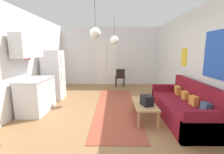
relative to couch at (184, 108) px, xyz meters
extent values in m
cube|color=#996D44|center=(-1.84, 0.07, -0.34)|extent=(5.11, 8.30, 0.10)
cube|color=silver|center=(-1.84, 3.97, 1.06)|extent=(4.71, 0.10, 2.70)
cube|color=white|center=(-2.24, 3.91, 0.75)|extent=(0.48, 0.02, 2.08)
cube|color=white|center=(-1.74, 3.91, 0.75)|extent=(0.48, 0.02, 2.08)
cube|color=white|center=(-1.99, 3.91, 1.82)|extent=(1.06, 0.03, 0.06)
cube|color=silver|center=(0.46, 0.07, 1.06)|extent=(0.10, 7.90, 2.70)
cube|color=blue|center=(0.40, -0.38, 1.26)|extent=(0.02, 0.88, 0.97)
cube|color=yellow|center=(0.40, 1.09, 1.14)|extent=(0.02, 0.30, 0.51)
cube|color=white|center=(-4.15, 0.07, 1.06)|extent=(0.10, 7.90, 2.70)
cube|color=red|center=(-4.09, 0.86, 1.29)|extent=(0.02, 0.32, 0.40)
cube|color=#9E4733|center=(-1.59, 0.81, -0.28)|extent=(1.14, 3.78, 0.01)
cube|color=maroon|center=(-0.09, 0.00, -0.07)|extent=(0.83, 2.13, 0.43)
cube|color=maroon|center=(0.26, 0.00, 0.17)|extent=(0.15, 2.13, 0.91)
cube|color=maroon|center=(-0.09, -1.01, 0.02)|extent=(0.83, 0.11, 0.63)
cube|color=maroon|center=(-0.09, 1.01, 0.02)|extent=(0.83, 0.11, 0.63)
cube|color=#3D5B7F|center=(0.11, -0.66, 0.24)|extent=(0.14, 0.21, 0.22)
cube|color=gold|center=(0.11, -0.20, 0.24)|extent=(0.14, 0.22, 0.21)
cube|color=gold|center=(0.11, 0.22, 0.24)|extent=(0.14, 0.20, 0.20)
cube|color=gold|center=(0.10, 0.66, 0.25)|extent=(0.16, 0.24, 0.24)
cube|color=tan|center=(-0.94, 0.02, 0.10)|extent=(0.49, 1.04, 0.04)
cube|color=tan|center=(-1.15, -0.46, -0.11)|extent=(0.05, 0.05, 0.37)
cube|color=tan|center=(-0.73, -0.46, -0.11)|extent=(0.05, 0.05, 0.37)
cube|color=tan|center=(-1.15, 0.50, -0.11)|extent=(0.05, 0.05, 0.37)
cube|color=tan|center=(-0.73, 0.50, -0.11)|extent=(0.05, 0.05, 0.37)
cylinder|color=#47704C|center=(-0.97, 0.11, 0.20)|extent=(0.07, 0.07, 0.17)
cylinder|color=#477F42|center=(-0.97, 0.11, 0.40)|extent=(0.01, 0.01, 0.22)
cube|color=black|center=(-0.92, -0.14, 0.23)|extent=(0.29, 0.32, 0.22)
torus|color=brown|center=(-0.92, -0.14, 0.36)|extent=(0.18, 0.01, 0.18)
cube|color=white|center=(-3.68, 1.62, 0.53)|extent=(0.60, 0.60, 1.63)
cube|color=#4C4C51|center=(-3.38, 1.62, 0.82)|extent=(0.01, 0.58, 0.01)
cylinder|color=#B7BABF|center=(-3.37, 1.46, 1.02)|extent=(0.02, 0.02, 0.23)
cylinder|color=#B7BABF|center=(-3.37, 1.46, 0.53)|extent=(0.02, 0.02, 0.36)
cube|color=silver|center=(-3.73, 0.48, 0.14)|extent=(0.59, 1.10, 0.86)
cube|color=#B7BABF|center=(-3.73, 0.48, 0.59)|extent=(0.62, 1.13, 0.03)
cube|color=#999BA0|center=(-3.73, 0.50, 0.54)|extent=(0.36, 0.40, 0.10)
cylinder|color=#B7BABF|center=(-3.96, 0.50, 0.70)|extent=(0.02, 0.02, 0.20)
cube|color=silver|center=(-3.86, 0.48, 1.45)|extent=(0.32, 0.99, 0.59)
cylinder|color=black|center=(-1.22, 3.53, -0.08)|extent=(0.03, 0.03, 0.42)
cylinder|color=black|center=(-1.58, 3.50, -0.08)|extent=(0.03, 0.03, 0.42)
cylinder|color=black|center=(-1.19, 3.19, -0.08)|extent=(0.03, 0.03, 0.42)
cylinder|color=black|center=(-1.55, 3.16, -0.08)|extent=(0.03, 0.03, 0.42)
cube|color=black|center=(-1.39, 3.35, 0.14)|extent=(0.45, 0.43, 0.04)
cube|color=black|center=(-1.37, 3.17, 0.34)|extent=(0.38, 0.06, 0.38)
cylinder|color=black|center=(-2.05, -0.24, 2.11)|extent=(0.01, 0.01, 0.61)
sphere|color=white|center=(-2.05, -0.24, 1.69)|extent=(0.22, 0.22, 0.22)
cylinder|color=black|center=(-1.65, 1.63, 2.11)|extent=(0.01, 0.01, 0.61)
sphere|color=white|center=(-1.65, 1.63, 1.67)|extent=(0.28, 0.28, 0.28)
camera|label=1|loc=(-1.68, -3.52, 1.35)|focal=24.98mm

